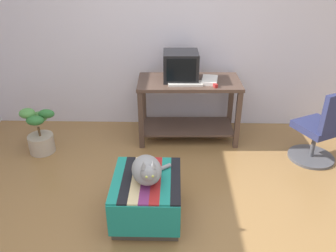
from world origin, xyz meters
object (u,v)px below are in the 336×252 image
Objects in this scene: potted_plant at (39,133)px; cat at (147,170)px; desk at (189,100)px; tv_monitor at (181,66)px; stapler at (215,85)px; book at (210,80)px; ottoman_with_blanket at (147,198)px; keyboard at (185,84)px; office_chair at (321,131)px.

cat is at bearing -39.10° from potted_plant.
desk is 2.96× the size of tv_monitor.
stapler is (2.05, 0.22, 0.53)m from potted_plant.
book reaches higher than stapler.
desk is at bearing 179.73° from book.
ottoman_with_blanket is at bearing -102.86° from tv_monitor.
tv_monitor is 1.84m from potted_plant.
potted_plant is at bearing 128.84° from cat.
keyboard is 0.45× the size of office_chair.
desk is 11.32× the size of stapler.
keyboard is 1.42× the size of book.
cat is at bearing -69.01° from ottoman_with_blanket.
keyboard is at bearing -41.32° from office_chair.
book is at bearing 15.37° from keyboard.
stapler is (0.70, 1.30, 0.58)m from ottoman_with_blanket.
tv_monitor reaches higher than stapler.
stapler is (0.34, -0.05, 0.01)m from keyboard.
ottoman_with_blanket is (-0.41, -1.49, -0.31)m from desk.
tv_monitor is at bearing 67.23° from cat.
keyboard is 0.95× the size of cat.
stapler is (0.29, -0.19, 0.27)m from desk.
potted_plant is at bearing -168.45° from desk.
ottoman_with_blanket is at bearing -106.88° from desk.
tv_monitor is 0.38m from book.
keyboard is at bearing -152.62° from book.
tv_monitor reaches higher than desk.
book is 0.47× the size of potted_plant.
ottoman_with_blanket is (-0.31, -1.52, -0.73)m from tv_monitor.
tv_monitor is 0.70× the size of potted_plant.
keyboard is 0.31m from book.
keyboard is 1.45m from cat.
book is (0.29, 0.10, 0.01)m from keyboard.
keyboard is 1.61m from office_chair.
keyboard is 1.51m from ottoman_with_blanket.
stapler is at bearing 6.18° from potted_plant.
keyboard is at bearing 75.11° from ottoman_with_blanket.
book reaches higher than cat.
office_chair is (1.46, -0.52, -0.14)m from desk.
desk reaches higher than ottoman_with_blanket.
cat is 2.11m from office_chair.
ottoman_with_blanket is 1.15× the size of potted_plant.
office_chair is (1.56, -0.56, -0.55)m from tv_monitor.
office_chair is (1.51, -0.39, -0.40)m from keyboard.
office_chair is at bearing 27.27° from ottoman_with_blanket.
book is at bearing -10.61° from desk.
keyboard reaches higher than ottoman_with_blanket.
ottoman_with_blanket is (-0.36, -1.35, -0.58)m from keyboard.
keyboard reaches higher than potted_plant.
book is 0.41× the size of ottoman_with_blanket.
cat is at bearing -134.96° from stapler.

